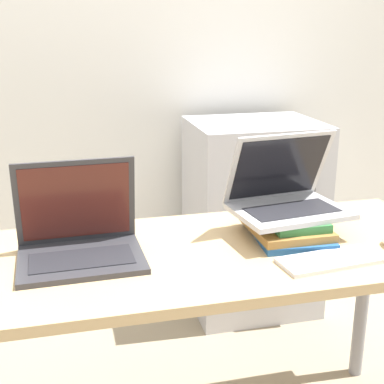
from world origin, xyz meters
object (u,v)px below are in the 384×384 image
at_px(book_stack, 288,227).
at_px(wireless_keyboard, 329,260).
at_px(laptop_on_books, 286,196).
at_px(mini_fridge, 252,217).
at_px(laptop_left, 80,239).

xyz_separation_m(book_stack, wireless_keyboard, (0.03, -0.20, -0.02)).
distance_m(laptop_on_books, mini_fridge, 0.92).
xyz_separation_m(laptop_left, wireless_keyboard, (0.66, -0.20, -0.05)).
xyz_separation_m(laptop_on_books, mini_fridge, (0.20, 0.81, -0.38)).
height_order(book_stack, mini_fridge, mini_fridge).
bearing_deg(wireless_keyboard, laptop_left, 163.15).
xyz_separation_m(laptop_left, book_stack, (0.63, -0.00, -0.02)).
height_order(laptop_on_books, mini_fridge, laptop_on_books).
bearing_deg(laptop_left, mini_fridge, 45.69).
height_order(laptop_left, mini_fridge, laptop_left).
bearing_deg(wireless_keyboard, book_stack, 99.67).
distance_m(book_stack, laptop_on_books, 0.10).
distance_m(wireless_keyboard, mini_fridge, 1.10).
distance_m(laptop_left, mini_fridge, 1.23).
bearing_deg(book_stack, mini_fridge, 76.60).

